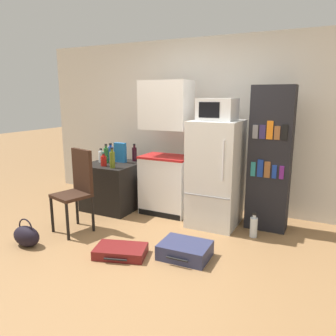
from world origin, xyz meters
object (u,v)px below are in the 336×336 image
(bottle_green_tall, at_px, (106,155))
(suitcase_small_flat, at_px, (185,250))
(side_table, at_px, (114,186))
(chair, at_px, (77,184))
(bottle_ketchup_red, at_px, (104,161))
(suitcase_large_flat, at_px, (121,251))
(bottle_blue_soda, at_px, (111,153))
(microwave, at_px, (217,109))
(bookshelf, at_px, (270,159))
(handbag, at_px, (26,236))
(refrigerator, at_px, (215,174))
(cereal_box, at_px, (120,153))
(kitchen_hutch, at_px, (166,154))
(bottle_wine_dark, at_px, (134,154))
(water_bottle_front, at_px, (254,227))
(bottle_clear_short, at_px, (101,156))
(bottle_olive_oil, at_px, (112,159))

(bottle_green_tall, relative_size, suitcase_small_flat, 0.54)
(side_table, relative_size, chair, 0.75)
(bottle_ketchup_red, bearing_deg, suitcase_large_flat, -46.50)
(bottle_blue_soda, relative_size, bottle_ketchup_red, 1.45)
(microwave, distance_m, bottle_blue_soda, 1.94)
(bookshelf, xyz_separation_m, bottle_green_tall, (-2.38, -0.26, -0.09))
(handbag, bearing_deg, refrigerator, 43.51)
(refrigerator, bearing_deg, cereal_box, 177.76)
(bottle_ketchup_red, xyz_separation_m, suitcase_small_flat, (1.65, -0.78, -0.70))
(kitchen_hutch, distance_m, bottle_wine_dark, 0.64)
(refrigerator, relative_size, bottle_blue_soda, 5.17)
(kitchen_hutch, bearing_deg, bottle_ketchup_red, -155.30)
(water_bottle_front, bearing_deg, microwave, 161.11)
(bookshelf, distance_m, bottle_wine_dark, 2.07)
(bottle_clear_short, xyz_separation_m, bottle_ketchup_red, (0.21, -0.21, -0.01))
(kitchen_hutch, relative_size, bottle_blue_soda, 7.09)
(bottle_ketchup_red, distance_m, suitcase_large_flat, 1.64)
(side_table, height_order, bookshelf, bookshelf)
(bookshelf, relative_size, cereal_box, 6.13)
(microwave, bearing_deg, bottle_ketchup_red, -169.98)
(bottle_wine_dark, height_order, suitcase_small_flat, bottle_wine_dark)
(handbag, relative_size, water_bottle_front, 1.15)
(bottle_clear_short, height_order, handbag, bottle_clear_short)
(refrigerator, relative_size, bottle_green_tall, 4.83)
(bottle_wine_dark, bearing_deg, kitchen_hutch, -12.26)
(bottle_clear_short, distance_m, bottle_ketchup_red, 0.29)
(microwave, distance_m, cereal_box, 1.71)
(side_table, height_order, bottle_blue_soda, bottle_blue_soda)
(cereal_box, bearing_deg, refrigerator, -2.24)
(bookshelf, distance_m, bottle_green_tall, 2.39)
(side_table, xyz_separation_m, cereal_box, (0.05, 0.13, 0.50))
(bookshelf, xyz_separation_m, suitcase_large_flat, (-1.26, -1.52, -0.87))
(bottle_olive_oil, distance_m, suitcase_large_flat, 1.51)
(bottle_blue_soda, xyz_separation_m, bottle_ketchup_red, (0.18, -0.42, -0.04))
(kitchen_hutch, distance_m, cereal_box, 0.78)
(refrigerator, bearing_deg, water_bottle_front, -19.03)
(bottle_blue_soda, relative_size, bottle_green_tall, 0.93)
(chair, bearing_deg, handbag, -92.89)
(bottle_ketchup_red, bearing_deg, bookshelf, 11.48)
(bottle_clear_short, height_order, bottle_olive_oil, bottle_olive_oil)
(bookshelf, bearing_deg, bottle_clear_short, -174.17)
(chair, bearing_deg, bookshelf, 43.49)
(bottle_olive_oil, distance_m, suitcase_small_flat, 1.79)
(refrigerator, xyz_separation_m, suitcase_large_flat, (-0.61, -1.35, -0.65))
(bottle_clear_short, xyz_separation_m, suitcase_large_flat, (1.21, -1.27, -0.74))
(water_bottle_front, bearing_deg, side_table, 176.57)
(bottle_wine_dark, bearing_deg, bottle_green_tall, -134.84)
(side_table, height_order, handbag, side_table)
(chair, height_order, water_bottle_front, chair)
(handbag, distance_m, water_bottle_front, 2.71)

